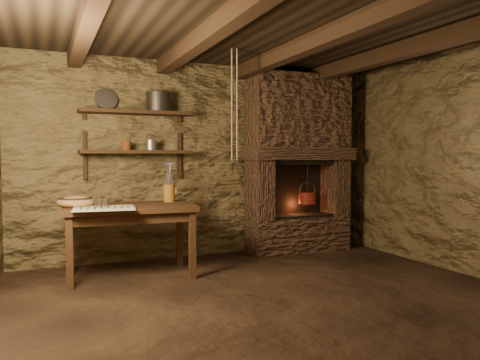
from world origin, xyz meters
name	(u,v)px	position (x,y,z in m)	size (l,w,h in m)	color
floor	(275,299)	(0.00, 0.00, 0.00)	(4.50, 4.50, 0.00)	black
back_wall	(202,160)	(0.00, 2.00, 1.20)	(4.50, 0.04, 2.40)	#4E3E24
front_wall	(473,168)	(0.00, -2.00, 1.20)	(4.50, 0.04, 2.40)	#4E3E24
right_wall	(466,161)	(2.25, 0.00, 1.20)	(0.04, 4.00, 2.40)	#4E3E24
ceiling	(276,20)	(0.00, 0.00, 2.40)	(4.50, 4.00, 0.04)	black
beam_far_left	(91,10)	(-1.50, 0.00, 2.31)	(0.14, 3.95, 0.16)	black
beam_mid_left	(221,25)	(-0.50, 0.00, 2.31)	(0.14, 3.95, 0.16)	black
beam_mid_right	(326,37)	(0.50, 0.00, 2.31)	(0.14, 3.95, 0.16)	black
beam_far_right	(413,47)	(1.50, 0.00, 2.31)	(0.14, 3.95, 0.16)	black
shelf_lower	(136,152)	(-0.85, 1.84, 1.30)	(1.25, 0.30, 0.04)	black
shelf_upper	(135,112)	(-0.85, 1.84, 1.75)	(1.25, 0.30, 0.04)	black
hearth	(298,158)	(1.25, 1.77, 1.23)	(1.43, 0.51, 2.30)	#3C281E
work_table	(130,238)	(-1.03, 1.29, 0.40)	(1.35, 0.83, 0.75)	#342012
linen_cloth	(104,208)	(-1.31, 1.05, 0.75)	(0.57, 0.46, 0.01)	beige
pewter_cutlery_row	(104,207)	(-1.31, 1.03, 0.76)	(0.48, 0.18, 0.01)	gray
drinking_glasses	(105,203)	(-1.29, 1.16, 0.79)	(0.18, 0.06, 0.07)	white
stoneware_jug	(170,185)	(-0.56, 1.45, 0.94)	(0.15, 0.14, 0.44)	#8F5B1B
wooden_bowl	(76,202)	(-1.54, 1.34, 0.79)	(0.37, 0.37, 0.13)	olive
iron_stockpot	(158,103)	(-0.59, 1.84, 1.87)	(0.27, 0.27, 0.20)	#302D2B
tin_pan	(106,99)	(-1.16, 1.94, 1.90)	(0.26, 0.26, 0.03)	#9A9A95
small_kettle	(151,145)	(-0.68, 1.84, 1.38)	(0.17, 0.13, 0.18)	#9A9A95
rusty_tin	(126,146)	(-0.96, 1.84, 1.37)	(0.10, 0.10, 0.10)	#5E2E12
red_pot	(307,197)	(1.37, 1.72, 0.71)	(0.28, 0.28, 0.54)	maroon
hanging_ropes	(234,104)	(0.05, 1.05, 1.80)	(0.08, 0.08, 1.20)	tan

